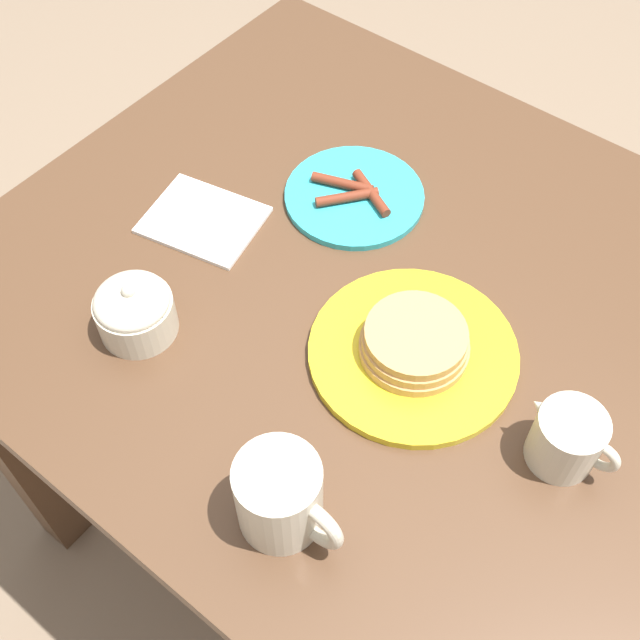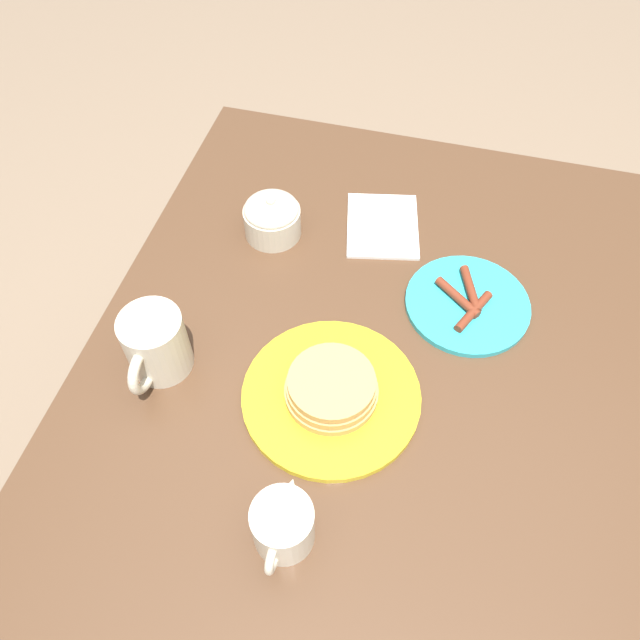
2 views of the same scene
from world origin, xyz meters
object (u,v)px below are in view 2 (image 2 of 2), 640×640
Objects in this scene: side_plate_bacon at (467,304)px; napkin at (383,226)px; sugar_bowl at (272,217)px; pancake_plate at (331,392)px; coffee_mug at (155,345)px; creamer_pitcher at (283,524)px.

napkin is at bearing -129.98° from side_plate_bacon.
sugar_bowl is at bearing -102.39° from side_plate_bacon.
coffee_mug reaches higher than pancake_plate.
napkin is (-0.06, 0.18, -0.03)m from sugar_bowl.
pancake_plate is 0.27m from side_plate_bacon.
pancake_plate is at bearing -0.73° from napkin.
napkin is (-0.14, -0.16, -0.00)m from side_plate_bacon.
side_plate_bacon is at bearing 157.00° from creamer_pitcher.
creamer_pitcher is at bearing -2.59° from pancake_plate.
coffee_mug reaches higher than side_plate_bacon.
coffee_mug reaches higher than creamer_pitcher.
side_plate_bacon is 0.21m from napkin.
napkin is at bearing 179.27° from pancake_plate.
coffee_mug reaches higher than napkin.
side_plate_bacon is at bearing 141.98° from pancake_plate.
pancake_plate is at bearing 177.41° from creamer_pitcher.
sugar_bowl reaches higher than side_plate_bacon.
creamer_pitcher is (0.19, 0.24, -0.01)m from coffee_mug.
coffee_mug is (0.22, -0.42, 0.05)m from side_plate_bacon.
coffee_mug is 0.44m from napkin.
side_plate_bacon reaches higher than napkin.
creamer_pitcher is 1.16× the size of sugar_bowl.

